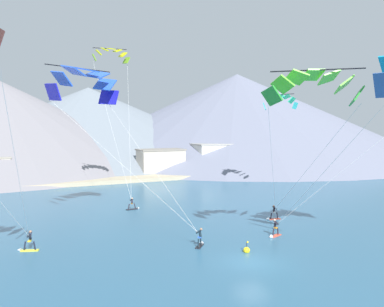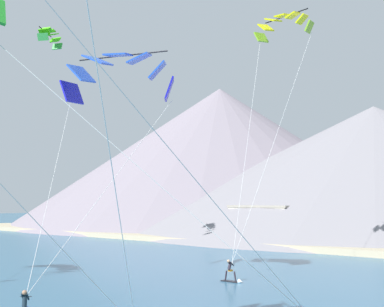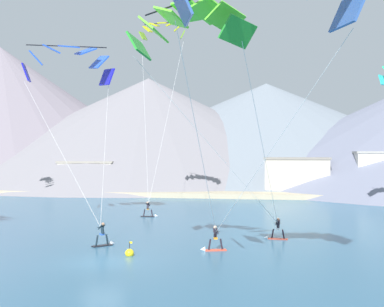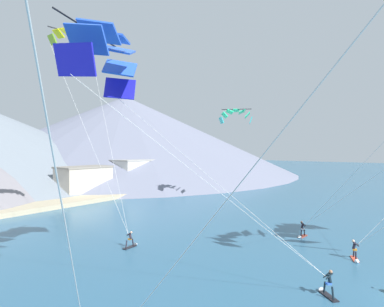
% 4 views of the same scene
% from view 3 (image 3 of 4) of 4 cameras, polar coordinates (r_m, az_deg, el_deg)
% --- Properties ---
extents(ground_plane, '(400.00, 400.00, 0.00)m').
position_cam_3_polar(ground_plane, '(32.64, -9.53, -11.36)').
color(ground_plane, '#2D5B7A').
extents(kitesurfer_near_lead, '(1.45, 1.57, 1.73)m').
position_cam_3_polar(kitesurfer_near_lead, '(38.04, -9.28, -8.95)').
color(kitesurfer_near_lead, black).
rests_on(kitesurfer_near_lead, ground).
extents(kitesurfer_near_trail, '(1.75, 0.59, 1.64)m').
position_cam_3_polar(kitesurfer_near_trail, '(54.17, -4.48, -6.29)').
color(kitesurfer_near_trail, black).
rests_on(kitesurfer_near_trail, ground).
extents(kitesurfer_mid_center, '(1.77, 0.96, 1.71)m').
position_cam_3_polar(kitesurfer_mid_center, '(35.77, 2.17, -9.55)').
color(kitesurfer_mid_center, '#E54C33').
rests_on(kitesurfer_mid_center, ground).
extents(kitesurfer_far_left, '(1.77, 0.61, 1.67)m').
position_cam_3_polar(kitesurfer_far_left, '(40.86, 8.84, -8.38)').
color(kitesurfer_far_left, '#E54C33').
rests_on(kitesurfer_far_left, ground).
extents(parafoil_kite_near_lead, '(11.39, 14.94, 15.36)m').
position_cam_3_polar(parafoil_kite_near_lead, '(51.91, -13.06, 9.71)').
color(parafoil_kite_near_lead, '#1B1ABA').
extents(parafoil_kite_near_trail, '(5.45, 9.01, 20.44)m').
position_cam_3_polar(parafoil_kite_near_trail, '(63.53, -3.18, 13.01)').
color(parafoil_kite_near_trail, '#70A820').
extents(parafoil_kite_far_left, '(8.55, 13.53, 13.62)m').
position_cam_3_polar(parafoil_kite_far_left, '(30.90, -0.39, 13.62)').
color(parafoil_kite_far_left, '#24912A').
extents(race_marker_buoy, '(0.56, 0.56, 1.02)m').
position_cam_3_polar(race_marker_buoy, '(34.31, -6.69, -10.52)').
color(race_marker_buoy, yellow).
rests_on(race_marker_buoy, ground).
extents(shoreline_strip, '(180.00, 10.00, 0.70)m').
position_cam_3_polar(shoreline_strip, '(79.94, 2.39, -4.28)').
color(shoreline_strip, tan).
rests_on(shoreline_strip, ground).
extents(shore_building_harbour_front, '(9.83, 5.79, 5.72)m').
position_cam_3_polar(shore_building_harbour_front, '(82.60, 11.13, -2.39)').
color(shore_building_harbour_front, '#B7AD9E').
rests_on(shore_building_harbour_front, ground).
extents(shore_building_promenade_mid, '(9.62, 4.36, 5.03)m').
position_cam_3_polar(shore_building_promenade_mid, '(90.01, -11.00, -2.40)').
color(shore_building_promenade_mid, beige).
rests_on(shore_building_promenade_mid, ground).
extents(shore_building_quay_east, '(8.40, 6.33, 6.64)m').
position_cam_3_polar(shore_building_quay_east, '(84.02, 19.78, -2.04)').
color(shore_building_quay_east, silver).
rests_on(shore_building_quay_east, ground).
extents(mountain_peak_east_shoulder, '(108.18, 108.18, 23.32)m').
position_cam_3_polar(mountain_peak_east_shoulder, '(131.74, 7.92, 2.38)').
color(mountain_peak_east_shoulder, slate).
rests_on(mountain_peak_east_shoulder, ground).
extents(mountain_peak_far_spur, '(97.74, 97.74, 23.76)m').
position_cam_3_polar(mountain_peak_far_spur, '(125.13, -4.67, 2.60)').
color(mountain_peak_far_spur, gray).
rests_on(mountain_peak_far_spur, ground).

